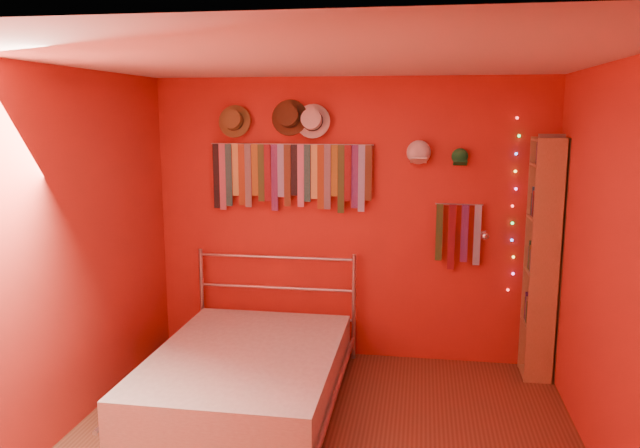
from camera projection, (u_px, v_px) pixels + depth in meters
The scene contains 15 objects.
back_wall at pixel (349, 220), 5.54m from camera, with size 3.50×0.02×2.50m, color #AC251B.
right_wall at pixel (618, 280), 3.56m from camera, with size 0.02×3.50×2.50m, color #AC251B.
left_wall at pixel (56, 257), 4.12m from camera, with size 0.02×3.50×2.50m, color #AC251B.
ceiling at pixel (316, 59), 3.62m from camera, with size 3.50×3.50×0.02m, color white.
tie_rack at pixel (290, 173), 5.48m from camera, with size 1.45×0.03×0.60m.
small_tie_rack at pixel (458, 233), 5.34m from camera, with size 0.40×0.03×0.57m.
fedora_olive at pixel (233, 120), 5.45m from camera, with size 0.29×0.16×0.28m.
fedora_brown at pixel (289, 117), 5.36m from camera, with size 0.32×0.17×0.31m.
fedora_white at pixel (312, 120), 5.34m from camera, with size 0.30×0.16×0.30m.
cap_white at pixel (419, 153), 5.28m from camera, with size 0.19×0.24×0.19m.
cap_green at pixel (460, 157), 5.23m from camera, with size 0.16×0.20×0.16m.
fairy_lights at pixel (514, 206), 5.24m from camera, with size 0.06×0.02×1.49m.
reading_lamp at pixel (485, 235), 5.16m from camera, with size 0.06×0.27×0.08m.
bookshelf at pixel (547, 258), 5.10m from camera, with size 0.25×0.34×2.00m.
bed at pixel (246, 375), 4.74m from camera, with size 1.46×2.00×0.96m.
Camera 1 is at (0.63, -3.68, 2.19)m, focal length 35.00 mm.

